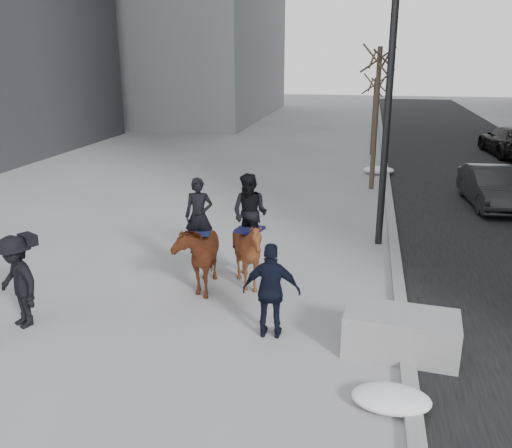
% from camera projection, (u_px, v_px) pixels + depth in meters
% --- Properties ---
extents(ground, '(120.00, 120.00, 0.00)m').
position_uv_depth(ground, '(244.00, 316.00, 10.48)').
color(ground, gray).
rests_on(ground, ground).
extents(road, '(8.00, 90.00, 0.01)m').
position_uv_depth(road, '(508.00, 202.00, 18.48)').
color(road, black).
rests_on(road, ground).
extents(curb, '(0.25, 90.00, 0.12)m').
position_uv_depth(curb, '(388.00, 195.00, 19.23)').
color(curb, gray).
rests_on(curb, ground).
extents(planter, '(1.94, 1.11, 0.74)m').
position_uv_depth(planter, '(401.00, 334.00, 9.06)').
color(planter, gray).
rests_on(planter, ground).
extents(car_near, '(1.67, 4.03, 1.30)m').
position_uv_depth(car_near, '(491.00, 187.00, 17.87)').
color(car_near, black).
rests_on(car_near, ground).
extents(car_far, '(2.53, 5.23, 1.47)m').
position_uv_depth(car_far, '(511.00, 141.00, 26.76)').
color(car_far, black).
rests_on(car_far, ground).
extents(tree_near, '(1.20, 1.20, 5.67)m').
position_uv_depth(tree_near, '(376.00, 112.00, 19.51)').
color(tree_near, '#3C2C24').
rests_on(tree_near, ground).
extents(tree_far, '(1.20, 1.20, 4.15)m').
position_uv_depth(tree_far, '(374.00, 113.00, 26.63)').
color(tree_far, '#392B22').
rests_on(tree_far, ground).
extents(mounted_left, '(1.15, 1.96, 2.39)m').
position_uv_depth(mounted_left, '(198.00, 248.00, 11.55)').
color(mounted_left, '#4E1E0F').
rests_on(mounted_left, ground).
extents(mounted_right, '(1.67, 1.78, 2.48)m').
position_uv_depth(mounted_right, '(249.00, 244.00, 11.50)').
color(mounted_right, '#461F0E').
rests_on(mounted_right, ground).
extents(feeder, '(1.05, 0.88, 1.75)m').
position_uv_depth(feeder, '(272.00, 291.00, 9.49)').
color(feeder, black).
rests_on(feeder, ground).
extents(camera_crew, '(1.31, 1.12, 1.75)m').
position_uv_depth(camera_crew, '(17.00, 281.00, 9.87)').
color(camera_crew, black).
rests_on(camera_crew, ground).
extents(lamppost, '(0.25, 2.08, 9.09)m').
position_uv_depth(lamppost, '(393.00, 47.00, 12.84)').
color(lamppost, black).
rests_on(lamppost, ground).
extents(snow_piles, '(1.30, 16.90, 0.33)m').
position_uv_depth(snow_piles, '(381.00, 213.00, 16.74)').
color(snow_piles, white).
rests_on(snow_piles, ground).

